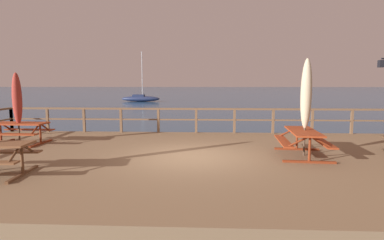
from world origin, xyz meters
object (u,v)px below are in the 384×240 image
(picnic_table_back_left, at_px, (303,137))
(patio_umbrella_short_mid, at_px, (17,99))
(picnic_table_back_right, at_px, (20,129))
(sailboat_distant, at_px, (141,98))
(patio_umbrella_tall_mid_left, at_px, (306,94))

(picnic_table_back_left, bearing_deg, patio_umbrella_short_mid, 171.78)
(picnic_table_back_right, distance_m, sailboat_distant, 38.08)
(picnic_table_back_right, distance_m, patio_umbrella_tall_mid_left, 9.71)
(patio_umbrella_tall_mid_left, distance_m, patio_umbrella_short_mid, 9.64)
(picnic_table_back_right, bearing_deg, picnic_table_back_left, -8.49)
(picnic_table_back_right, height_order, sailboat_distant, sailboat_distant)
(patio_umbrella_tall_mid_left, relative_size, patio_umbrella_short_mid, 1.14)
(patio_umbrella_tall_mid_left, bearing_deg, picnic_table_back_left, -133.71)
(picnic_table_back_left, bearing_deg, sailboat_distant, 108.65)
(picnic_table_back_left, height_order, patio_umbrella_short_mid, patio_umbrella_short_mid)
(picnic_table_back_left, height_order, patio_umbrella_tall_mid_left, patio_umbrella_tall_mid_left)
(picnic_table_back_left, distance_m, picnic_table_back_right, 9.58)
(picnic_table_back_right, xyz_separation_m, sailboat_distant, (-3.79, 37.89, -0.64))
(picnic_table_back_left, distance_m, patio_umbrella_tall_mid_left, 1.27)
(sailboat_distant, bearing_deg, picnic_table_back_left, -71.35)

